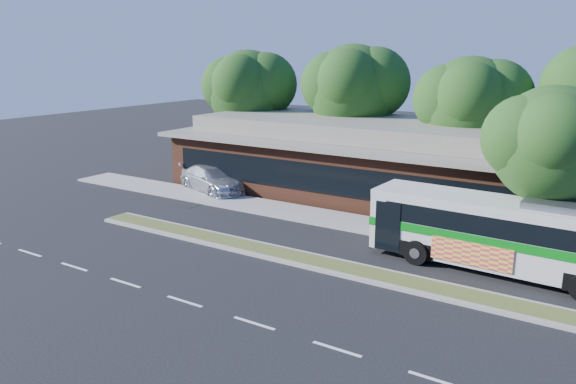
# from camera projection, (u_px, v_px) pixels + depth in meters

# --- Properties ---
(ground) EXTENTS (120.00, 120.00, 0.00)m
(ground) POSITION_uv_depth(u_px,v_px,m) (329.00, 273.00, 22.10)
(ground) COLOR black
(ground) RESTS_ON ground
(median_strip) EXTENTS (26.00, 1.10, 0.15)m
(median_strip) POSITION_uv_depth(u_px,v_px,m) (336.00, 266.00, 22.57)
(median_strip) COLOR #4B5925
(median_strip) RESTS_ON ground
(sidewalk) EXTENTS (44.00, 2.60, 0.12)m
(sidewalk) POSITION_uv_depth(u_px,v_px,m) (392.00, 229.00, 27.31)
(sidewalk) COLOR gray
(sidewalk) RESTS_ON ground
(parking_lot) EXTENTS (14.00, 12.00, 0.01)m
(parking_lot) POSITION_uv_depth(u_px,v_px,m) (173.00, 175.00, 39.68)
(parking_lot) COLOR black
(parking_lot) RESTS_ON ground
(plaza_building) EXTENTS (33.20, 11.20, 4.45)m
(plaza_building) POSITION_uv_depth(u_px,v_px,m) (438.00, 165.00, 32.19)
(plaza_building) COLOR brown
(plaza_building) RESTS_ON ground
(tree_bg_a) EXTENTS (6.47, 5.80, 8.63)m
(tree_bg_a) POSITION_uv_depth(u_px,v_px,m) (253.00, 88.00, 40.66)
(tree_bg_a) COLOR black
(tree_bg_a) RESTS_ON ground
(tree_bg_b) EXTENTS (6.69, 6.00, 9.00)m
(tree_bg_b) POSITION_uv_depth(u_px,v_px,m) (360.00, 88.00, 37.22)
(tree_bg_b) COLOR black
(tree_bg_b) RESTS_ON ground
(tree_bg_c) EXTENTS (6.24, 5.60, 8.26)m
(tree_bg_c) POSITION_uv_depth(u_px,v_px,m) (477.00, 103.00, 32.36)
(tree_bg_c) COLOR black
(tree_bg_c) RESTS_ON ground
(transit_bus) EXTENTS (11.25, 2.94, 3.13)m
(transit_bus) POSITION_uv_depth(u_px,v_px,m) (515.00, 231.00, 21.61)
(transit_bus) COLOR silver
(transit_bus) RESTS_ON ground
(sedan) EXTENTS (5.85, 3.91, 1.57)m
(sedan) POSITION_uv_depth(u_px,v_px,m) (212.00, 179.00, 34.81)
(sedan) COLOR silver
(sedan) RESTS_ON ground
(sidewalk_tree) EXTENTS (5.15, 4.62, 7.28)m
(sidewalk_tree) POSITION_uv_depth(u_px,v_px,m) (562.00, 143.00, 21.54)
(sidewalk_tree) COLOR black
(sidewalk_tree) RESTS_ON ground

